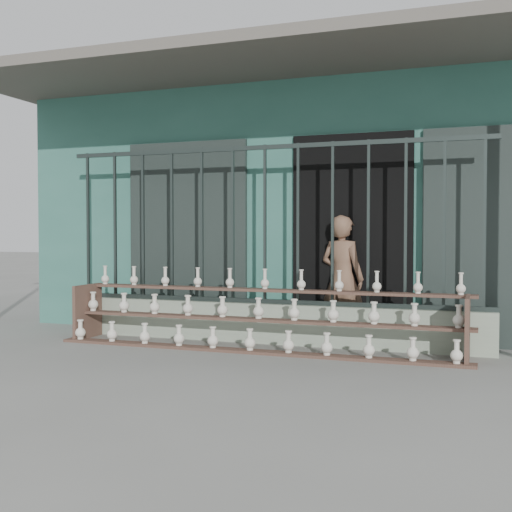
% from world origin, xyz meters
% --- Properties ---
extents(ground, '(60.00, 60.00, 0.00)m').
position_xyz_m(ground, '(0.00, 0.00, 0.00)').
color(ground, slate).
extents(workshop_building, '(7.40, 6.60, 3.21)m').
position_xyz_m(workshop_building, '(0.00, 4.23, 1.62)').
color(workshop_building, '#306759').
rests_on(workshop_building, ground).
extents(parapet_wall, '(5.00, 0.20, 0.45)m').
position_xyz_m(parapet_wall, '(0.00, 1.30, 0.23)').
color(parapet_wall, '#93A28B').
rests_on(parapet_wall, ground).
extents(security_fence, '(5.00, 0.04, 1.80)m').
position_xyz_m(security_fence, '(-0.00, 1.30, 1.35)').
color(security_fence, '#283330').
rests_on(security_fence, parapet_wall).
extents(shelf_rack, '(4.50, 0.68, 0.85)m').
position_xyz_m(shelf_rack, '(0.06, 0.89, 0.36)').
color(shelf_rack, brown).
rests_on(shelf_rack, ground).
extents(elderly_woman, '(0.62, 0.50, 1.46)m').
position_xyz_m(elderly_woman, '(0.82, 1.66, 0.73)').
color(elderly_woman, brown).
rests_on(elderly_woman, ground).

